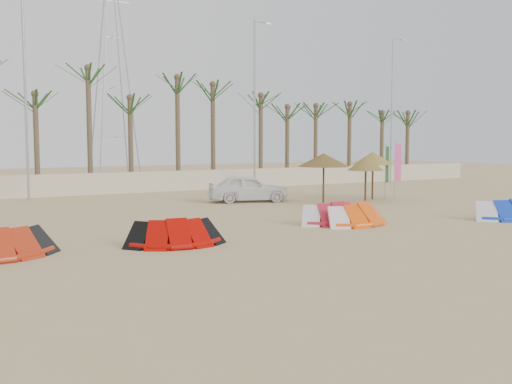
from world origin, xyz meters
TOP-DOWN VIEW (x-y plane):
  - ground at (0.00, 0.00)m, footprint 120.00×120.00m
  - boundary_wall at (0.00, 22.00)m, footprint 60.00×0.30m
  - palm_line at (0.67, 23.50)m, footprint 52.00×4.00m
  - lamp_b at (-5.96, 20.00)m, footprint 1.25×0.14m
  - lamp_c at (8.04, 20.00)m, footprint 1.25×0.14m
  - lamp_d at (20.04, 20.00)m, footprint 1.25×0.14m
  - pylon at (1.00, 28.00)m, footprint 3.00×3.00m
  - kite_red_mid at (-4.18, 4.01)m, footprint 3.17×1.90m
  - kite_red_right at (3.01, 5.34)m, footprint 3.14×1.67m
  - kite_orange at (3.67, 4.75)m, footprint 3.58×2.32m
  - kite_blue at (10.18, 2.83)m, footprint 3.63×1.63m
  - parasol_left at (7.15, 11.33)m, footprint 2.66×2.66m
  - parasol_mid at (9.73, 11.03)m, footprint 1.99×1.99m
  - parasol_right at (10.63, 11.48)m, footprint 2.23×2.23m
  - flag_pink at (12.34, 11.38)m, footprint 0.45×0.07m
  - flag_green at (11.48, 11.22)m, footprint 0.44×0.18m
  - car at (4.03, 13.79)m, footprint 4.54×2.91m

SIDE VIEW (x-z plane):
  - ground at x=0.00m, z-range 0.00..0.00m
  - pylon at x=1.00m, z-range -7.00..7.00m
  - kite_red_mid at x=-4.18m, z-range -0.03..0.87m
  - kite_red_right at x=3.01m, z-range -0.03..0.87m
  - kite_orange at x=3.67m, z-range -0.03..0.87m
  - kite_blue at x=10.18m, z-range -0.03..0.87m
  - boundary_wall at x=0.00m, z-range 0.00..1.30m
  - car at x=4.03m, z-range 0.00..1.44m
  - flag_green at x=11.48m, z-range 0.29..3.38m
  - flag_pink at x=12.34m, z-range 0.30..3.53m
  - parasol_mid at x=9.73m, z-range 0.82..3.17m
  - parasol_left at x=7.15m, z-range 0.94..3.54m
  - parasol_right at x=10.63m, z-range 0.96..3.58m
  - lamp_b at x=-5.96m, z-range 0.27..11.27m
  - lamp_c at x=8.04m, z-range 0.27..11.27m
  - lamp_d at x=20.04m, z-range 0.27..11.27m
  - palm_line at x=0.67m, z-range 2.59..10.29m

